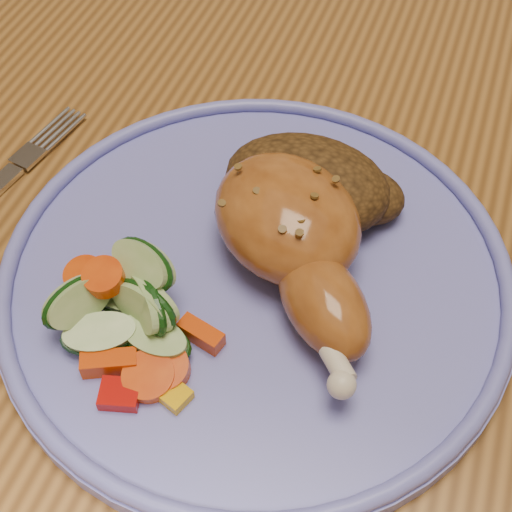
# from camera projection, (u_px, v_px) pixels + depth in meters

# --- Properties ---
(dining_table) EXTENTS (0.90, 1.40, 0.75)m
(dining_table) POSITION_uv_depth(u_px,v_px,m) (337.00, 306.00, 0.53)
(dining_table) COLOR brown
(dining_table) RESTS_ON ground
(chair_far) EXTENTS (0.42, 0.42, 0.91)m
(chair_far) POSITION_uv_depth(u_px,v_px,m) (443.00, 31.00, 1.02)
(chair_far) COLOR #4C2D16
(chair_far) RESTS_ON ground
(plate) EXTENTS (0.31, 0.31, 0.01)m
(plate) POSITION_uv_depth(u_px,v_px,m) (256.00, 277.00, 0.43)
(plate) COLOR #696AC6
(plate) RESTS_ON dining_table
(plate_rim) EXTENTS (0.31, 0.31, 0.01)m
(plate_rim) POSITION_uv_depth(u_px,v_px,m) (256.00, 266.00, 0.42)
(plate_rim) COLOR #696AC6
(plate_rim) RESTS_ON plate
(chicken_leg) EXTENTS (0.14, 0.16, 0.05)m
(chicken_leg) POSITION_uv_depth(u_px,v_px,m) (295.00, 237.00, 0.41)
(chicken_leg) COLOR #9F5821
(chicken_leg) RESTS_ON plate
(rice_pilaf) EXTENTS (0.11, 0.08, 0.05)m
(rice_pilaf) POSITION_uv_depth(u_px,v_px,m) (311.00, 186.00, 0.44)
(rice_pilaf) COLOR #482E12
(rice_pilaf) RESTS_ON plate
(vegetable_pile) EXTENTS (0.10, 0.10, 0.05)m
(vegetable_pile) POSITION_uv_depth(u_px,v_px,m) (129.00, 313.00, 0.39)
(vegetable_pile) COLOR #A50A05
(vegetable_pile) RESTS_ON plate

